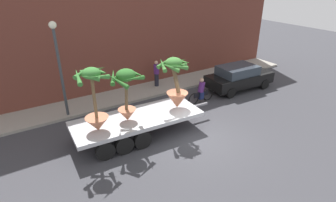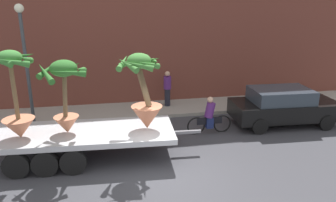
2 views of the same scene
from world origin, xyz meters
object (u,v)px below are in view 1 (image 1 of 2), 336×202
at_px(potted_palm_rear, 126,91).
at_px(cyclist, 201,92).
at_px(potted_palm_front, 95,103).
at_px(potted_palm_middle, 176,86).
at_px(parked_car, 239,77).
at_px(pedestrian_near_gate, 156,73).
at_px(flatbed_trailer, 132,122).
at_px(street_lamp, 58,58).

distance_m(potted_palm_rear, cyclist, 5.67).
bearing_deg(potted_palm_front, potted_palm_middle, 0.05).
relative_size(cyclist, parked_car, 0.41).
distance_m(cyclist, pedestrian_near_gate, 3.49).
relative_size(flatbed_trailer, potted_palm_front, 2.54).
bearing_deg(cyclist, potted_palm_middle, -152.56).
bearing_deg(potted_palm_middle, potted_palm_rear, 177.56).
xyz_separation_m(parked_car, pedestrian_near_gate, (-4.42, 2.97, 0.21)).
distance_m(cyclist, parked_car, 3.36).
bearing_deg(potted_palm_middle, potted_palm_front, -179.95).
xyz_separation_m(potted_palm_rear, street_lamp, (-1.85, 3.64, 0.85)).
height_order(potted_palm_rear, street_lamp, street_lamp).
bearing_deg(parked_car, pedestrian_near_gate, 146.11).
bearing_deg(parked_car, flatbed_trailer, -169.26).
xyz_separation_m(potted_palm_rear, parked_car, (8.59, 1.66, -1.55)).
height_order(parked_car, street_lamp, street_lamp).
relative_size(flatbed_trailer, parked_car, 1.56).
xyz_separation_m(potted_palm_middle, cyclist, (2.76, 1.43, -1.48)).
bearing_deg(cyclist, street_lamp, 161.97).
bearing_deg(street_lamp, parked_car, -10.74).
distance_m(potted_palm_rear, parked_car, 8.88).
relative_size(flatbed_trailer, cyclist, 3.80).
xyz_separation_m(potted_palm_middle, potted_palm_front, (-3.92, -0.00, 0.10)).
bearing_deg(potted_palm_front, flatbed_trailer, 6.11).
distance_m(potted_palm_front, parked_car, 10.28).
distance_m(parked_car, pedestrian_near_gate, 5.33).
distance_m(potted_palm_middle, street_lamp, 5.83).
height_order(flatbed_trailer, pedestrian_near_gate, pedestrian_near_gate).
bearing_deg(street_lamp, potted_palm_middle, -40.80).
height_order(cyclist, parked_car, parked_car).
bearing_deg(flatbed_trailer, pedestrian_near_gate, 49.08).
bearing_deg(street_lamp, flatbed_trailer, -59.99).
distance_m(pedestrian_near_gate, street_lamp, 6.48).
bearing_deg(potted_palm_rear, flatbed_trailer, 17.79).
xyz_separation_m(potted_palm_middle, street_lamp, (-4.33, 3.74, 1.08)).
distance_m(cyclist, street_lamp, 7.89).
relative_size(potted_palm_rear, cyclist, 1.30).
relative_size(potted_palm_rear, potted_palm_front, 0.87).
height_order(potted_palm_middle, parked_car, potted_palm_middle).
height_order(potted_palm_middle, potted_palm_front, potted_palm_front).
relative_size(potted_palm_front, pedestrian_near_gate, 1.61).
bearing_deg(pedestrian_near_gate, street_lamp, -170.63).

